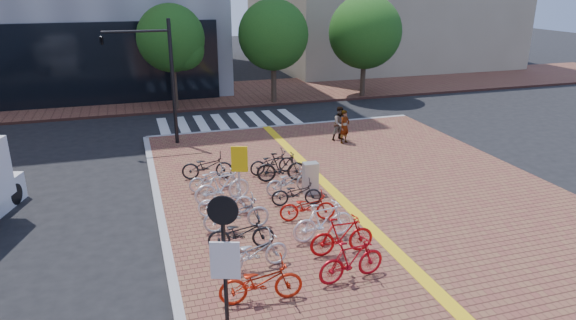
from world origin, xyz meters
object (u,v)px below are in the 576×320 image
object	(u,v)px
bike_6	(211,178)
bike_11	(307,207)
bike_0	(261,282)
bike_2	(241,233)
bike_8	(352,260)
bike_10	(323,221)
notice_sign	(224,252)
bike_3	(236,214)
bike_9	(342,235)
traffic_light_pole	(141,60)
bike_4	(225,202)
bike_15	(272,162)
bike_12	(297,193)
bike_5	(222,186)
bike_7	(207,166)
bike_13	(289,181)
yellow_sign	(239,164)
bike_1	(254,252)
pedestrian_b	(340,123)
pedestrian_a	(345,127)
bike_14	(282,167)

from	to	relation	value
bike_6	bike_11	size ratio (longest dim) A/B	0.95
bike_0	bike_2	distance (m)	2.57
bike_8	bike_10	size ratio (longest dim) A/B	0.96
notice_sign	bike_3	bearing A→B (deg)	75.86
bike_0	bike_9	bearing A→B (deg)	-56.09
bike_3	traffic_light_pole	size ratio (longest dim) A/B	0.36
bike_4	bike_15	distance (m)	3.98
bike_12	bike_10	bearing A→B (deg)	-169.24
bike_5	bike_7	xyz separation A→B (m)	(-0.13, 2.37, -0.09)
bike_9	bike_13	bearing A→B (deg)	2.21
bike_6	bike_13	world-z (taller)	bike_13
bike_12	bike_11	bearing A→B (deg)	-170.35
bike_9	yellow_sign	world-z (taller)	yellow_sign
bike_8	bike_12	xyz separation A→B (m)	(0.13, 4.69, -0.11)
bike_0	bike_5	bearing A→B (deg)	2.86
bike_3	bike_8	xyz separation A→B (m)	(2.14, -3.55, 0.02)
notice_sign	bike_1	bearing A→B (deg)	64.93
traffic_light_pole	bike_15	bearing A→B (deg)	-50.07
bike_10	pedestrian_b	distance (m)	9.96
bike_3	bike_9	world-z (taller)	bike_9
yellow_sign	bike_5	bearing A→B (deg)	156.57
bike_0	bike_1	bearing A→B (deg)	-2.66
bike_8	bike_15	bearing A→B (deg)	-8.53
bike_3	bike_15	distance (m)	4.86
bike_7	pedestrian_b	distance (m)	7.44
bike_10	yellow_sign	size ratio (longest dim) A/B	0.95
bike_2	bike_15	bearing A→B (deg)	-16.24
bike_3	pedestrian_b	distance (m)	10.08
bike_1	bike_15	size ratio (longest dim) A/B	1.05
bike_2	bike_11	bearing A→B (deg)	-56.24
bike_1	pedestrian_b	world-z (taller)	pedestrian_b
bike_5	bike_9	xyz separation A→B (m)	(2.45, -4.38, -0.04)
bike_7	pedestrian_a	distance (m)	7.27
notice_sign	bike_13	bearing A→B (deg)	63.19
bike_15	pedestrian_a	xyz separation A→B (m)	(4.29, 2.87, 0.30)
bike_1	bike_11	xyz separation A→B (m)	(2.28, 2.31, -0.03)
bike_2	bike_13	distance (m)	4.19
bike_12	pedestrian_a	size ratio (longest dim) A/B	1.09
yellow_sign	bike_9	bearing A→B (deg)	-65.27
bike_2	bike_0	bearing A→B (deg)	-174.64
bike_2	bike_13	xyz separation A→B (m)	(2.47, 3.39, -0.01)
bike_9	bike_12	xyz separation A→B (m)	(-0.15, 3.42, -0.11)
pedestrian_a	bike_2	bearing A→B (deg)	-154.16
bike_15	bike_2	bearing A→B (deg)	151.39
bike_14	bike_0	bearing A→B (deg)	168.26
bike_0	bike_11	xyz separation A→B (m)	(2.46, 3.72, -0.06)
bike_7	bike_11	world-z (taller)	bike_7
bike_0	bike_4	xyz separation A→B (m)	(0.11, 4.87, -0.06)
bike_3	bike_7	distance (m)	4.48
bike_3	bike_0	bearing A→B (deg)	177.37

